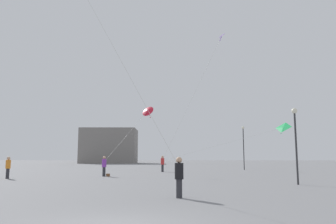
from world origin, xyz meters
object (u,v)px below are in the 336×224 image
object	(u,v)px
person_in_red	(163,163)
lamppost_east	(243,141)
person_in_purple	(104,165)
building_left_hall	(110,146)
handbag_beside_flyer	(108,175)
person_in_black	(179,175)
kite_crimson_diamond	(147,111)
lamppost_west	(295,133)
kite_emerald_delta	(281,128)
kite_violet_delta	(219,42)
person_in_orange	(8,167)

from	to	relation	value
person_in_red	lamppost_east	world-z (taller)	lamppost_east
person_in_purple	building_left_hall	size ratio (longest dim) A/B	0.12
handbag_beside_flyer	person_in_black	bearing A→B (deg)	-65.94
person_in_black	building_left_hall	size ratio (longest dim) A/B	0.12
kite_crimson_diamond	lamppost_east	size ratio (longest dim) A/B	0.97
person_in_purple	lamppost_west	world-z (taller)	lamppost_west
kite_emerald_delta	handbag_beside_flyer	xyz separation A→B (m)	(-17.78, -8.58, -4.85)
kite_emerald_delta	building_left_hall	xyz separation A→B (m)	(-31.48, 49.26, -0.42)
person_in_purple	lamppost_east	size ratio (longest dim) A/B	0.31
kite_violet_delta	building_left_hall	bearing A→B (deg)	113.84
person_in_red	person_in_black	distance (m)	24.19
person_in_purple	lamppost_west	xyz separation A→B (m)	(14.39, -7.83, 2.29)
kite_crimson_diamond	lamppost_west	bearing A→B (deg)	-46.28
person_in_purple	kite_emerald_delta	distance (m)	20.49
person_in_black	handbag_beside_flyer	size ratio (longest dim) A/B	5.42
person_in_purple	person_in_red	xyz separation A→B (m)	(4.55, 9.06, 0.03)
person_in_black	kite_crimson_diamond	world-z (taller)	kite_crimson_diamond
person_in_purple	building_left_hall	xyz separation A→B (m)	(-13.35, 57.93, 3.56)
person_in_red	lamppost_west	size ratio (longest dim) A/B	0.38
kite_crimson_diamond	person_in_black	bearing A→B (deg)	-78.83
handbag_beside_flyer	lamppost_east	bearing A→B (deg)	46.32
person_in_orange	kite_emerald_delta	bearing A→B (deg)	135.83
person_in_orange	kite_crimson_diamond	bearing A→B (deg)	144.36
kite_emerald_delta	lamppost_east	bearing A→B (deg)	115.11
person_in_orange	person_in_black	world-z (taller)	person_in_orange
kite_violet_delta	lamppost_east	world-z (taller)	kite_violet_delta
person_in_red	kite_emerald_delta	xyz separation A→B (m)	(13.58, -0.38, 3.96)
kite_violet_delta	handbag_beside_flyer	distance (m)	17.24
person_in_black	lamppost_west	distance (m)	10.50
kite_emerald_delta	kite_violet_delta	xyz separation A→B (m)	(-7.37, -5.30, 8.50)
person_in_black	kite_violet_delta	size ratio (longest dim) A/B	0.13
person_in_orange	lamppost_east	xyz separation A→B (m)	(21.94, 18.81, 2.85)
person_in_purple	lamppost_west	size ratio (longest dim) A/B	0.37
kite_violet_delta	person_in_black	bearing A→B (deg)	-101.32
kite_crimson_diamond	lamppost_west	distance (m)	16.19
lamppost_east	person_in_red	bearing A→B (deg)	-148.63
kite_emerald_delta	building_left_hall	distance (m)	58.46
lamppost_east	handbag_beside_flyer	size ratio (longest dim) A/B	18.15
kite_emerald_delta	lamppost_west	world-z (taller)	kite_emerald_delta
person_in_black	lamppost_west	xyz separation A→B (m)	(7.30, 7.17, 2.33)
person_in_red	kite_violet_delta	world-z (taller)	kite_violet_delta
person_in_black	handbag_beside_flyer	bearing A→B (deg)	-79.34
person_in_black	kite_emerald_delta	bearing A→B (deg)	-128.40
kite_emerald_delta	kite_crimson_diamond	world-z (taller)	kite_crimson_diamond
kite_violet_delta	lamppost_west	world-z (taller)	kite_violet_delta
person_in_orange	handbag_beside_flyer	world-z (taller)	person_in_orange
person_in_red	kite_emerald_delta	distance (m)	14.15
person_in_orange	person_in_black	distance (m)	18.22
person_in_orange	kite_emerald_delta	xyz separation A→B (m)	(25.10, 12.07, 4.01)
person_in_purple	kite_violet_delta	size ratio (longest dim) A/B	0.14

